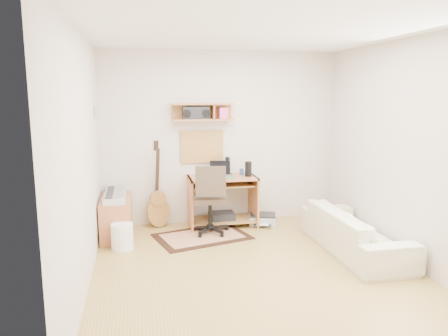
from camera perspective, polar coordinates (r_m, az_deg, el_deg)
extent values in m
cube|color=#B08F49|center=(4.99, 4.20, -13.47)|extent=(3.60, 4.00, 0.01)
cube|color=white|center=(4.62, 4.63, 17.74)|extent=(3.60, 4.00, 0.01)
cube|color=beige|center=(6.57, -0.37, 4.03)|extent=(3.60, 0.01, 2.60)
cube|color=beige|center=(4.49, -18.35, 0.78)|extent=(0.01, 4.00, 2.60)
cube|color=beige|center=(5.41, 23.15, 1.96)|extent=(0.01, 4.00, 2.60)
cube|color=#BB6E42|center=(6.36, -2.83, 7.44)|extent=(0.90, 0.25, 0.26)
cube|color=#A68453|center=(6.51, -2.93, 2.81)|extent=(0.64, 0.03, 0.49)
cube|color=#4C8CBF|center=(5.93, -16.72, 7.06)|extent=(0.02, 0.20, 0.15)
cylinder|color=black|center=(6.39, 3.23, -0.13)|extent=(0.10, 0.10, 0.22)
cylinder|color=#3552A1|center=(6.52, 2.35, -0.48)|extent=(0.07, 0.07, 0.09)
cube|color=black|center=(6.34, -3.77, 7.25)|extent=(0.38, 0.17, 0.20)
cube|color=#D1B78C|center=(6.06, -2.92, -9.03)|extent=(1.41, 1.12, 0.02)
cube|color=#BB6E42|center=(6.20, -14.09, -6.30)|extent=(0.40, 0.90, 0.55)
cube|color=#B2B5BA|center=(6.12, -14.22, -3.48)|extent=(0.27, 0.88, 0.08)
cylinder|color=white|center=(5.70, -13.34, -8.81)|extent=(0.36, 0.36, 0.34)
cube|color=#A5A8AA|center=(6.62, 5.15, -6.71)|extent=(0.47, 0.41, 0.15)
imported|color=beige|center=(5.66, 17.00, -7.16)|extent=(0.53, 1.81, 0.71)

